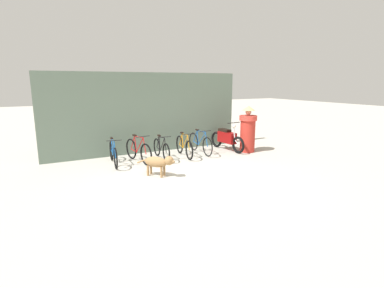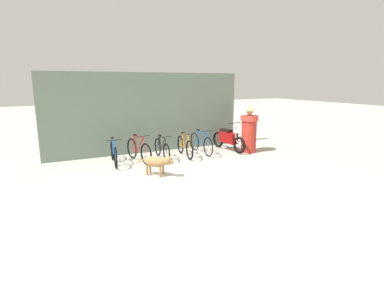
# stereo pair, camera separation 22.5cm
# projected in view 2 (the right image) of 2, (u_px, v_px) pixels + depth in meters

# --- Properties ---
(ground_plane) EXTENTS (60.00, 60.00, 0.00)m
(ground_plane) POSITION_uv_depth(u_px,v_px,m) (190.00, 177.00, 8.32)
(ground_plane) COLOR #B7B2A5
(shop_wall_back) EXTENTS (7.46, 0.20, 2.94)m
(shop_wall_back) POSITION_uv_depth(u_px,v_px,m) (149.00, 113.00, 11.12)
(shop_wall_back) COLOR slate
(shop_wall_back) RESTS_ON ground
(bicycle_0) EXTENTS (0.46, 1.76, 0.87)m
(bicycle_0) POSITION_uv_depth(u_px,v_px,m) (114.00, 153.00, 9.61)
(bicycle_0) COLOR black
(bicycle_0) RESTS_ON ground
(bicycle_1) EXTENTS (0.47, 1.72, 0.92)m
(bicycle_1) POSITION_uv_depth(u_px,v_px,m) (139.00, 151.00, 9.89)
(bicycle_1) COLOR black
(bicycle_1) RESTS_ON ground
(bicycle_2) EXTENTS (0.46, 1.60, 0.84)m
(bicycle_2) POSITION_uv_depth(u_px,v_px,m) (162.00, 149.00, 10.27)
(bicycle_2) COLOR black
(bicycle_2) RESTS_ON ground
(bicycle_3) EXTENTS (0.46, 1.69, 0.87)m
(bicycle_3) POSITION_uv_depth(u_px,v_px,m) (185.00, 147.00, 10.60)
(bicycle_3) COLOR black
(bicycle_3) RESTS_ON ground
(bicycle_4) EXTENTS (0.46, 1.79, 0.90)m
(bicycle_4) POSITION_uv_depth(u_px,v_px,m) (201.00, 143.00, 11.08)
(bicycle_4) COLOR black
(bicycle_4) RESTS_ON ground
(motorcycle) EXTENTS (0.58, 1.95, 1.13)m
(motorcycle) POSITION_uv_depth(u_px,v_px,m) (228.00, 139.00, 11.53)
(motorcycle) COLOR black
(motorcycle) RESTS_ON ground
(stray_dog) EXTENTS (0.85, 1.01, 0.61)m
(stray_dog) POSITION_uv_depth(u_px,v_px,m) (157.00, 162.00, 8.39)
(stray_dog) COLOR #997247
(stray_dog) RESTS_ON ground
(person_in_robes) EXTENTS (0.82, 0.82, 1.74)m
(person_in_robes) POSITION_uv_depth(u_px,v_px,m) (249.00, 130.00, 11.18)
(person_in_robes) COLOR #B72D23
(person_in_robes) RESTS_ON ground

